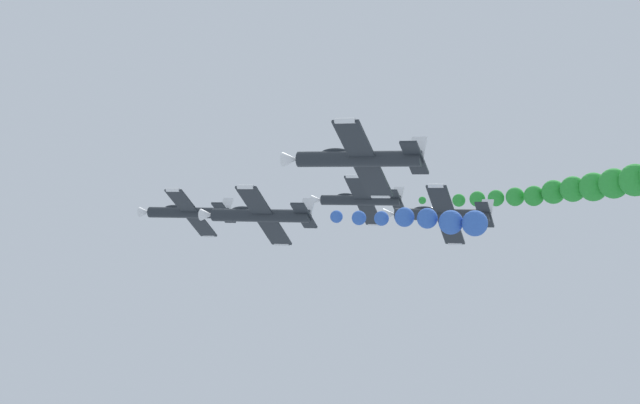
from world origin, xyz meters
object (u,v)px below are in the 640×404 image
airplane_right_inner (359,200)px  airplane_lead (187,212)px  airplane_left_outer (440,214)px  airplane_left_inner (259,215)px  airplane_right_outer (356,159)px

airplane_right_inner → airplane_lead: bearing=133.6°
airplane_right_inner → airplane_left_outer: airplane_right_inner is taller
airplane_right_inner → airplane_left_outer: bearing=-136.7°
airplane_lead → airplane_left_inner: airplane_left_inner is taller
airplane_lead → airplane_right_outer: bearing=-134.1°
airplane_left_inner → airplane_left_outer: airplane_left_outer is taller
airplane_lead → airplane_left_outer: (-0.01, -26.57, 0.12)m
airplane_left_outer → airplane_right_outer: bearing=-178.0°
airplane_left_outer → airplane_left_inner: bearing=137.0°
airplane_left_inner → airplane_right_inner: size_ratio=1.00×
airplane_right_outer → airplane_left_inner: bearing=45.3°
airplane_lead → airplane_left_outer: airplane_left_outer is taller
airplane_left_inner → airplane_lead: bearing=46.5°
airplane_left_inner → airplane_left_outer: 18.30m
airplane_left_inner → airplane_right_outer: airplane_right_outer is taller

